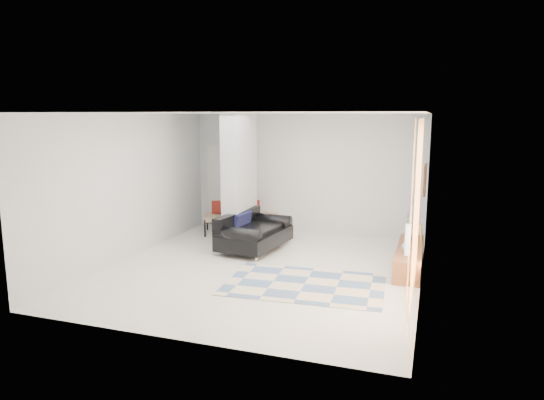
% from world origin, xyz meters
% --- Properties ---
extents(floor, '(6.00, 6.00, 0.00)m').
position_xyz_m(floor, '(0.00, 0.00, 0.00)').
color(floor, white).
rests_on(floor, ground).
extents(ceiling, '(6.00, 6.00, 0.00)m').
position_xyz_m(ceiling, '(0.00, 0.00, 2.80)').
color(ceiling, white).
rests_on(ceiling, wall_back).
extents(wall_back, '(6.00, 0.00, 6.00)m').
position_xyz_m(wall_back, '(0.00, 3.00, 1.40)').
color(wall_back, silver).
rests_on(wall_back, ground).
extents(wall_front, '(6.00, 0.00, 6.00)m').
position_xyz_m(wall_front, '(0.00, -3.00, 1.40)').
color(wall_front, silver).
rests_on(wall_front, ground).
extents(wall_left, '(0.00, 6.00, 6.00)m').
position_xyz_m(wall_left, '(-2.75, 0.00, 1.40)').
color(wall_left, silver).
rests_on(wall_left, ground).
extents(wall_right, '(0.00, 6.00, 6.00)m').
position_xyz_m(wall_right, '(2.75, 0.00, 1.40)').
color(wall_right, silver).
rests_on(wall_right, ground).
extents(partition_column, '(0.35, 1.20, 2.80)m').
position_xyz_m(partition_column, '(-1.10, 1.60, 1.40)').
color(partition_column, '#A7ABAE').
rests_on(partition_column, floor).
extents(hallway_door, '(0.85, 0.06, 2.04)m').
position_xyz_m(hallway_door, '(-2.10, 2.96, 1.02)').
color(hallway_door, silver).
rests_on(hallway_door, floor).
extents(curtain, '(0.00, 2.55, 2.55)m').
position_xyz_m(curtain, '(2.67, -1.15, 1.45)').
color(curtain, orange).
rests_on(curtain, wall_right).
extents(wall_art, '(0.04, 0.45, 0.55)m').
position_xyz_m(wall_art, '(2.72, 0.90, 1.65)').
color(wall_art, '#3C1E10').
rests_on(wall_art, wall_right).
extents(media_console, '(0.45, 2.03, 0.80)m').
position_xyz_m(media_console, '(2.52, 0.90, 0.20)').
color(media_console, brown).
rests_on(media_console, floor).
extents(loveseat, '(1.22, 1.84, 0.76)m').
position_xyz_m(loveseat, '(-0.67, 1.21, 0.35)').
color(loveseat, silver).
rests_on(loveseat, floor).
extents(daybed, '(1.88, 1.32, 0.77)m').
position_xyz_m(daybed, '(-1.43, 2.46, 0.42)').
color(daybed, black).
rests_on(daybed, floor).
extents(area_rug, '(2.69, 1.88, 0.01)m').
position_xyz_m(area_rug, '(0.93, -0.55, 0.01)').
color(area_rug, beige).
rests_on(area_rug, floor).
extents(cylinder_lamp, '(0.10, 0.10, 0.54)m').
position_xyz_m(cylinder_lamp, '(2.50, 0.36, 0.67)').
color(cylinder_lamp, white).
rests_on(cylinder_lamp, media_console).
extents(bronze_figurine, '(0.16, 0.16, 0.27)m').
position_xyz_m(bronze_figurine, '(2.47, 1.55, 0.54)').
color(bronze_figurine, black).
rests_on(bronze_figurine, media_console).
extents(vase, '(0.19, 0.19, 0.18)m').
position_xyz_m(vase, '(2.47, 0.72, 0.49)').
color(vase, white).
rests_on(vase, media_console).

